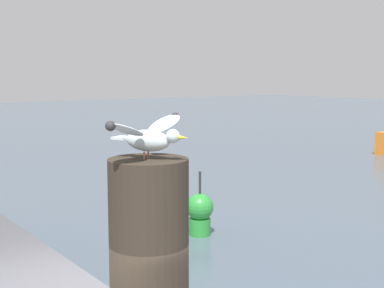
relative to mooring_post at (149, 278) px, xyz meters
The scene contains 3 objects.
mooring_post is the anchor object (origin of this frame).
seagull 0.69m from the mooring_post, 26.32° to the left, with size 0.38×0.56×0.20m.
channel_buoy 8.62m from the mooring_post, 141.62° to the left, with size 0.56×0.56×1.33m.
Camera 1 is at (3.17, -1.74, 3.29)m, focal length 51.11 mm.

